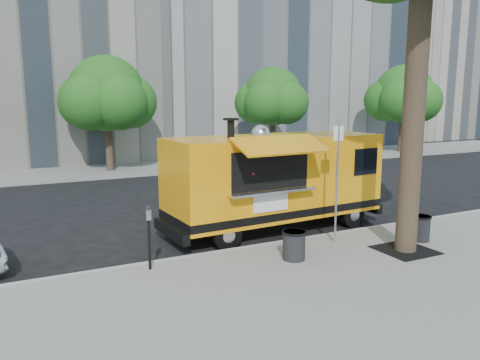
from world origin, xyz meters
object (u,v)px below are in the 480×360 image
at_px(far_tree_b, 107,94).
at_px(far_tree_c, 273,97).
at_px(sign_post, 337,173).
at_px(trash_bin_right, 294,244).
at_px(parking_meter, 149,230).
at_px(trash_bin_left, 420,227).
at_px(food_truck, 275,179).
at_px(far_tree_d, 404,94).

height_order(far_tree_b, far_tree_c, far_tree_b).
xyz_separation_m(sign_post, trash_bin_right, (-1.58, -0.61, -1.36)).
bearing_deg(parking_meter, sign_post, -2.52).
height_order(far_tree_b, trash_bin_left, far_tree_b).
distance_m(sign_post, food_truck, 2.10).
relative_size(far_tree_d, sign_post, 1.88).
bearing_deg(parking_meter, trash_bin_right, -15.34).
xyz_separation_m(parking_meter, trash_bin_left, (6.50, -1.03, -0.50)).
bearing_deg(far_tree_c, trash_bin_left, -106.93).
distance_m(far_tree_b, food_truck, 12.65).
bearing_deg(trash_bin_right, far_tree_d, 39.30).
xyz_separation_m(food_truck, trash_bin_right, (-1.06, -2.61, -0.97)).
bearing_deg(trash_bin_right, far_tree_c, 61.11).
bearing_deg(far_tree_b, parking_meter, -98.10).
distance_m(far_tree_c, parking_meter, 17.82).
height_order(far_tree_b, far_tree_d, far_tree_d).
height_order(far_tree_b, parking_meter, far_tree_b).
relative_size(far_tree_b, far_tree_d, 0.97).
bearing_deg(food_truck, trash_bin_right, -115.47).
bearing_deg(trash_bin_right, parking_meter, 164.66).
bearing_deg(far_tree_b, trash_bin_left, -73.38).
height_order(food_truck, trash_bin_right, food_truck).
bearing_deg(food_truck, far_tree_b, 95.95).
bearing_deg(sign_post, far_tree_d, 40.70).
xyz_separation_m(far_tree_c, sign_post, (-6.45, -13.95, -1.87)).
bearing_deg(parking_meter, far_tree_b, 81.90).
bearing_deg(sign_post, trash_bin_left, -23.05).
distance_m(sign_post, trash_bin_right, 2.18).
bearing_deg(sign_post, food_truck, 104.83).
xyz_separation_m(far_tree_c, trash_bin_right, (-8.03, -14.56, -3.23)).
height_order(sign_post, trash_bin_right, sign_post).
distance_m(trash_bin_left, trash_bin_right, 3.54).
bearing_deg(food_truck, far_tree_d, 32.19).
bearing_deg(trash_bin_right, far_tree_b, 93.72).
xyz_separation_m(parking_meter, food_truck, (4.02, 1.79, 0.47)).
relative_size(sign_post, trash_bin_left, 4.82).
distance_m(far_tree_b, far_tree_d, 19.00).
bearing_deg(far_tree_d, sign_post, -139.30).
bearing_deg(food_truck, sign_post, -78.59).
relative_size(far_tree_b, trash_bin_right, 8.68).
bearing_deg(food_truck, parking_meter, -159.37).
relative_size(far_tree_b, parking_meter, 4.12).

